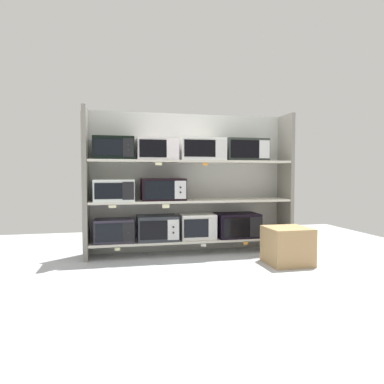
{
  "coord_description": "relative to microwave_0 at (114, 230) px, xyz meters",
  "views": [
    {
      "loc": [
        -0.96,
        -4.37,
        1.03
      ],
      "look_at": [
        0.0,
        0.0,
        0.8
      ],
      "focal_mm": 32.37,
      "sensor_mm": 36.0,
      "label": 1
    }
  ],
  "objects": [
    {
      "name": "ground",
      "position": [
        0.99,
        -1.0,
        -0.34
      ],
      "size": [
        6.58,
        6.0,
        0.02
      ],
      "primitive_type": "cube",
      "color": "#B2B7BC"
    },
    {
      "name": "back_panel",
      "position": [
        0.99,
        0.23,
        0.58
      ],
      "size": [
        2.78,
        0.04,
        1.84
      ],
      "primitive_type": "cube",
      "color": "#B2B2AD",
      "rests_on": "ground"
    },
    {
      "name": "upright_left",
      "position": [
        -0.33,
        0.0,
        0.58
      ],
      "size": [
        0.05,
        0.4,
        1.84
      ],
      "primitive_type": "cube",
      "color": "gray",
      "rests_on": "ground"
    },
    {
      "name": "upright_right",
      "position": [
        2.31,
        0.0,
        0.58
      ],
      "size": [
        0.05,
        0.4,
        1.84
      ],
      "primitive_type": "cube",
      "color": "gray",
      "rests_on": "ground"
    },
    {
      "name": "shelf_0",
      "position": [
        0.99,
        0.0,
        -0.16
      ],
      "size": [
        2.58,
        0.4,
        0.03
      ],
      "primitive_type": "cube",
      "color": "beige",
      "rests_on": "ground"
    },
    {
      "name": "microwave_0",
      "position": [
        0.0,
        0.0,
        0.0
      ],
      "size": [
        0.48,
        0.36,
        0.28
      ],
      "color": "#2D2837",
      "rests_on": "shelf_0"
    },
    {
      "name": "microwave_1",
      "position": [
        0.54,
        0.0,
        0.02
      ],
      "size": [
        0.51,
        0.41,
        0.31
      ],
      "color": "#282C32",
      "rests_on": "shelf_0"
    },
    {
      "name": "microwave_2",
      "position": [
        1.06,
        0.0,
        0.02
      ],
      "size": [
        0.45,
        0.35,
        0.32
      ],
      "color": "silver",
      "rests_on": "shelf_0"
    },
    {
      "name": "microwave_3",
      "position": [
        1.6,
        -0.0,
        0.02
      ],
      "size": [
        0.56,
        0.42,
        0.32
      ],
      "color": "black",
      "rests_on": "shelf_0"
    },
    {
      "name": "price_tag_0",
      "position": [
        0.03,
        -0.2,
        -0.19
      ],
      "size": [
        0.06,
        0.0,
        0.03
      ],
      "primitive_type": "cube",
      "color": "beige"
    },
    {
      "name": "price_tag_1",
      "position": [
        1.09,
        -0.2,
        -0.19
      ],
      "size": [
        0.06,
        0.0,
        0.03
      ],
      "primitive_type": "cube",
      "color": "white"
    },
    {
      "name": "price_tag_2",
      "position": [
        1.65,
        -0.2,
        -0.19
      ],
      "size": [
        0.06,
        0.0,
        0.03
      ],
      "primitive_type": "cube",
      "color": "orange"
    },
    {
      "name": "shelf_1",
      "position": [
        0.99,
        0.0,
        0.35
      ],
      "size": [
        2.58,
        0.4,
        0.03
      ],
      "primitive_type": "cube",
      "color": "beige"
    },
    {
      "name": "microwave_4",
      "position": [
        0.0,
        0.0,
        0.5
      ],
      "size": [
        0.49,
        0.41,
        0.27
      ],
      "color": "silver",
      "rests_on": "shelf_1"
    },
    {
      "name": "microwave_5",
      "position": [
        0.61,
        -0.0,
        0.51
      ],
      "size": [
        0.55,
        0.4,
        0.28
      ],
      "color": "black",
      "rests_on": "shelf_1"
    },
    {
      "name": "price_tag_3",
      "position": [
        -0.02,
        -0.2,
        0.32
      ],
      "size": [
        0.09,
        0.0,
        0.03
      ],
      "primitive_type": "cube",
      "color": "beige"
    },
    {
      "name": "price_tag_4",
      "position": [
        0.62,
        -0.2,
        0.31
      ],
      "size": [
        0.09,
        0.0,
        0.05
      ],
      "primitive_type": "cube",
      "color": "beige"
    },
    {
      "name": "shelf_2",
      "position": [
        0.99,
        0.0,
        0.86
      ],
      "size": [
        2.58,
        0.4,
        0.03
      ],
      "primitive_type": "cube",
      "color": "beige"
    },
    {
      "name": "microwave_6",
      "position": [
        0.0,
        0.0,
        1.01
      ],
      "size": [
        0.49,
        0.42,
        0.27
      ],
      "color": "black",
      "rests_on": "shelf_2"
    },
    {
      "name": "microwave_7",
      "position": [
        0.53,
        -0.0,
        1.01
      ],
      "size": [
        0.5,
        0.41,
        0.26
      ],
      "color": "silver",
      "rests_on": "shelf_2"
    },
    {
      "name": "microwave_8",
      "position": [
        1.11,
        0.0,
        1.02
      ],
      "size": [
        0.57,
        0.42,
        0.28
      ],
      "color": "silver",
      "rests_on": "shelf_2"
    },
    {
      "name": "microwave_9",
      "position": [
        1.71,
        0.0,
        1.02
      ],
      "size": [
        0.56,
        0.35,
        0.29
      ],
      "color": "#2D332E",
      "rests_on": "shelf_2"
    },
    {
      "name": "price_tag_5",
      "position": [
        0.53,
        -0.2,
        0.82
      ],
      "size": [
        0.08,
        0.0,
        0.04
      ],
      "primitive_type": "cube",
      "color": "beige"
    },
    {
      "name": "price_tag_6",
      "position": [
        1.11,
        -0.2,
        0.82
      ],
      "size": [
        0.06,
        0.0,
        0.03
      ],
      "primitive_type": "cube",
      "color": "orange"
    },
    {
      "name": "shipping_carton",
      "position": [
        1.94,
        -0.76,
        -0.12
      ],
      "size": [
        0.47,
        0.47,
        0.42
      ],
      "primitive_type": "cube",
      "color": "tan",
      "rests_on": "ground"
    }
  ]
}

